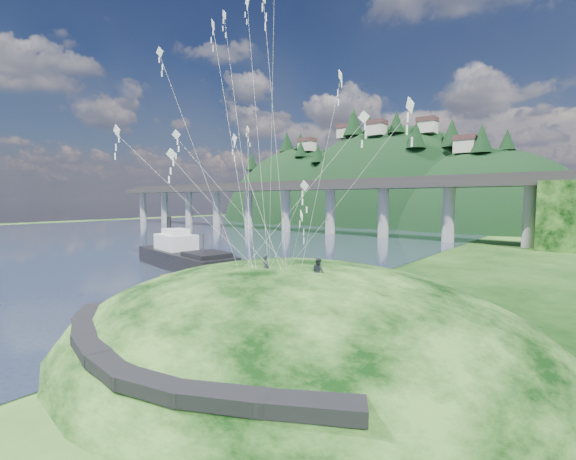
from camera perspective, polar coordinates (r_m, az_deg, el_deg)
The scene contains 10 objects.
ground at distance 32.52m, azimuth -12.49°, elevation -12.71°, with size 320.00×320.00×0.00m, color black.
water at distance 108.61m, azimuth -24.27°, elevation -0.89°, with size 240.00×240.00×0.00m, color #32405C.
grass_hill at distance 29.11m, azimuth 1.34°, elevation -17.85°, with size 36.00×32.00×13.00m.
footpath at distance 20.78m, azimuth -20.84°, elevation -16.95°, with size 22.29×5.84×0.83m.
bridge at distance 102.88m, azimuth 8.94°, elevation 4.58°, with size 160.00×11.00×15.00m.
far_ridge at distance 157.96m, azimuth 12.77°, elevation -1.72°, with size 153.00×70.00×94.50m.
work_barge at distance 55.76m, azimuth -15.22°, elevation -3.66°, with size 20.78×9.24×7.04m.
wooden_dock at distance 44.18m, azimuth -13.03°, elevation -7.56°, with size 12.96×2.57×0.92m.
kite_flyers at distance 25.33m, azimuth 1.86°, elevation -3.98°, with size 4.57×1.86×1.84m.
kite_swarm at distance 29.32m, azimuth -6.60°, elevation 20.20°, with size 20.34×13.73×19.67m.
Camera 1 is at (24.20, -19.48, 9.61)m, focal length 24.00 mm.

